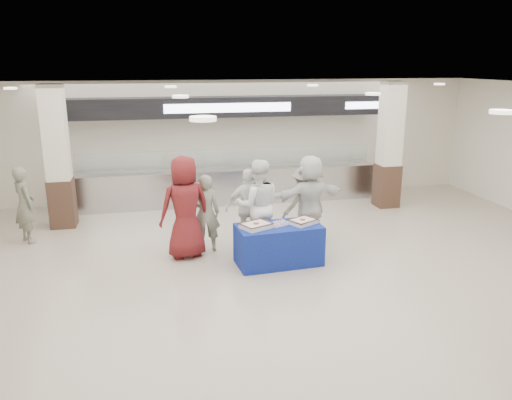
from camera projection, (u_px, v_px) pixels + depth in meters
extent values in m
plane|color=#BDB2A1|center=(278.00, 288.00, 8.36)|extent=(14.00, 14.00, 0.00)
cube|color=#B5B6BC|center=(228.00, 186.00, 13.33)|extent=(8.00, 0.80, 0.90)
cube|color=#B5B6BC|center=(227.00, 169.00, 13.21)|extent=(8.00, 0.85, 0.04)
cube|color=white|center=(229.00, 159.00, 12.83)|extent=(7.60, 0.02, 0.50)
cube|color=black|center=(226.00, 107.00, 12.77)|extent=(8.40, 0.70, 0.50)
cube|color=white|center=(229.00, 108.00, 12.43)|extent=(3.20, 0.03, 0.22)
cube|color=white|center=(370.00, 105.00, 13.20)|extent=(1.40, 0.03, 0.18)
cube|color=#392319|center=(63.00, 203.00, 11.37)|extent=(0.55, 0.55, 1.10)
cube|color=white|center=(55.00, 133.00, 10.94)|extent=(0.50, 0.50, 2.10)
cube|color=#392319|center=(387.00, 185.00, 12.98)|extent=(0.55, 0.55, 1.10)
cube|color=white|center=(391.00, 124.00, 12.55)|extent=(0.50, 0.50, 2.10)
cube|color=navy|center=(279.00, 245.00, 9.27)|extent=(1.61, 0.90, 0.75)
cube|color=silver|center=(256.00, 226.00, 9.02)|extent=(0.63, 0.58, 0.08)
cube|color=#4D2916|center=(256.00, 223.00, 9.01)|extent=(0.63, 0.58, 0.02)
cylinder|color=red|center=(256.00, 223.00, 9.01)|extent=(0.15, 0.15, 0.01)
cube|color=silver|center=(303.00, 222.00, 9.27)|extent=(0.58, 0.54, 0.07)
cube|color=#4D2916|center=(303.00, 219.00, 9.25)|extent=(0.58, 0.54, 0.02)
cylinder|color=red|center=(303.00, 220.00, 9.26)|extent=(0.14, 0.14, 0.01)
cube|color=#AEAEB3|center=(278.00, 225.00, 9.19)|extent=(0.43, 0.39, 0.01)
imported|color=maroon|center=(185.00, 207.00, 9.45)|extent=(1.09, 0.84, 1.99)
imported|color=slate|center=(205.00, 213.00, 9.81)|extent=(0.59, 0.40, 1.56)
imported|color=white|center=(258.00, 205.00, 9.84)|extent=(0.96, 0.78, 1.84)
imported|color=white|center=(249.00, 208.00, 10.08)|extent=(0.99, 0.51, 1.61)
imported|color=slate|center=(304.00, 203.00, 10.51)|extent=(1.13, 0.84, 1.56)
imported|color=white|center=(310.00, 198.00, 10.36)|extent=(1.77, 0.88, 1.83)
imported|color=slate|center=(24.00, 205.00, 10.30)|extent=(0.65, 0.70, 1.61)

